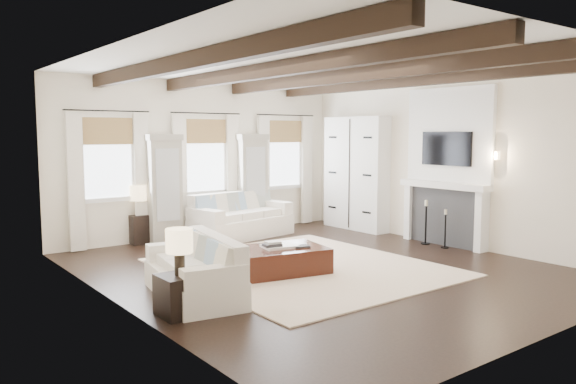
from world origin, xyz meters
TOP-DOWN VIEW (x-y plane):
  - ground at (0.00, 0.00)m, footprint 7.50×7.50m
  - room_shell at (0.75, 0.90)m, footprint 6.54×7.54m
  - area_rug at (-0.20, 0.21)m, footprint 3.77×4.23m
  - sofa_back at (0.46, 3.12)m, footprint 2.27×1.29m
  - sofa_left at (-2.29, -0.19)m, footprint 1.15×1.98m
  - ottoman at (-0.77, 0.17)m, footprint 1.67×1.22m
  - tray at (-0.69, 0.16)m, footprint 0.56×0.47m
  - book_lower at (-0.84, 0.15)m, footprint 0.29×0.25m
  - book_upper at (-0.81, 0.17)m, footprint 0.25×0.21m
  - book_loose at (-0.43, -0.03)m, footprint 0.27×0.22m
  - side_table_front at (-2.82, -0.74)m, footprint 0.49×0.49m
  - lamp_front at (-2.82, -0.74)m, footprint 0.32×0.32m
  - side_table_back at (-1.48, 3.70)m, footprint 0.38×0.38m
  - lamp_back at (-1.48, 3.70)m, footprint 0.34×0.34m
  - candlestick_near at (2.90, -0.20)m, footprint 0.15×0.15m
  - candlestick_far at (2.90, 0.26)m, footprint 0.17×0.17m

SIDE VIEW (x-z plane):
  - ground at x=0.00m, z-range 0.00..0.00m
  - area_rug at x=-0.20m, z-range 0.00..0.02m
  - ottoman at x=-0.77m, z-range 0.00..0.40m
  - side_table_front at x=-2.82m, z-range 0.00..0.49m
  - side_table_back at x=-1.48m, z-range 0.00..0.56m
  - candlestick_near at x=2.90m, z-range -0.06..0.66m
  - sofa_left at x=-2.29m, z-range -0.08..0.72m
  - candlestick_far at x=2.90m, z-range -0.07..0.78m
  - sofa_back at x=0.46m, z-range -0.08..0.84m
  - book_loose at x=-0.43m, z-range 0.40..0.43m
  - tray at x=-0.69m, z-range 0.40..0.44m
  - book_lower at x=-0.84m, z-range 0.44..0.48m
  - book_upper at x=-0.81m, z-range 0.48..0.51m
  - lamp_front at x=-2.82m, z-range 0.59..1.13m
  - lamp_back at x=-1.48m, z-range 0.67..1.25m
  - room_shell at x=0.75m, z-range 0.28..3.50m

